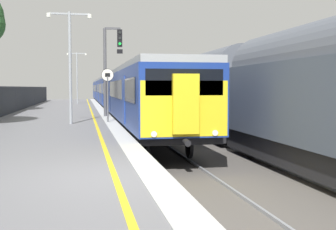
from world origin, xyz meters
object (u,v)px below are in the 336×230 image
commuter_train_at_platform (115,92)px  speed_limit_sign (108,88)px  signal_gantry (110,61)px  platform_lamp_far (77,73)px  freight_train_adjacent_track (250,91)px  platform_lamp_mid (70,57)px

commuter_train_at_platform → speed_limit_sign: 21.12m
signal_gantry → platform_lamp_far: bearing=95.9°
freight_train_adjacent_track → signal_gantry: size_ratio=5.50×
speed_limit_sign → platform_lamp_far: (-1.72, 24.52, 1.47)m
platform_lamp_far → platform_lamp_mid: bearing=-90.0°
freight_train_adjacent_track → speed_limit_sign: 6.79m
commuter_train_at_platform → platform_lamp_far: 5.31m
freight_train_adjacent_track → platform_lamp_far: size_ratio=5.38×
commuter_train_at_platform → platform_lamp_mid: size_ratio=11.70×
freight_train_adjacent_track → platform_lamp_mid: bearing=160.3°
speed_limit_sign → freight_train_adjacent_track: bearing=-30.6°
freight_train_adjacent_track → speed_limit_sign: freight_train_adjacent_track is taller
commuter_train_at_platform → speed_limit_sign: commuter_train_at_platform is taller
speed_limit_sign → signal_gantry: bearing=85.1°
speed_limit_sign → platform_lamp_far: size_ratio=0.49×
freight_train_adjacent_track → speed_limit_sign: bearing=149.4°
commuter_train_at_platform → freight_train_adjacent_track: (4.00, -24.49, 0.23)m
signal_gantry → speed_limit_sign: bearing=-94.9°
commuter_train_at_platform → speed_limit_sign: bearing=-95.0°
signal_gantry → platform_lamp_mid: 5.48m
freight_train_adjacent_track → platform_lamp_far: platform_lamp_far is taller
signal_gantry → speed_limit_sign: (-0.37, -4.32, -1.54)m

